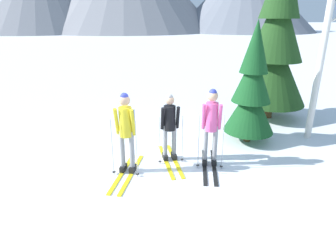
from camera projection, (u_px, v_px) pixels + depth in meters
name	position (u px, v px, depth m)	size (l,w,h in m)	color
ground_plane	(162.00, 166.00, 6.68)	(400.00, 400.00, 0.00)	white
skier_in_yellow	(126.00, 128.00, 6.13)	(0.75, 1.77, 1.84)	yellow
skier_in_black	(170.00, 125.00, 6.71)	(0.61, 1.76, 1.66)	yellow
skier_in_pink	(211.00, 123.00, 6.43)	(0.62, 1.72, 1.84)	black
pine_tree_near	(252.00, 89.00, 7.57)	(1.36, 1.36, 3.28)	#51381E
pine_tree_mid	(276.00, 43.00, 9.17)	(2.29, 2.29, 5.52)	#51381E
birch_tree_slender	(324.00, 40.00, 7.38)	(0.70, 0.73, 5.43)	silver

